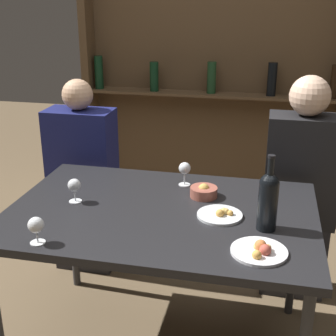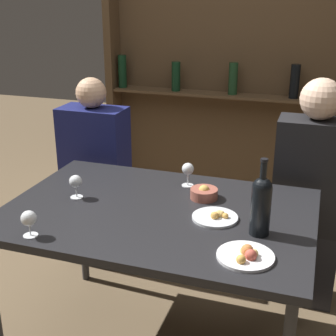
{
  "view_description": "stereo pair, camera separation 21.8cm",
  "coord_description": "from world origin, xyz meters",
  "px_view_note": "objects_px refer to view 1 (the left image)",
  "views": [
    {
      "loc": [
        0.44,
        -1.85,
        1.67
      ],
      "look_at": [
        0.0,
        0.14,
        0.91
      ],
      "focal_mm": 50.0,
      "sensor_mm": 36.0,
      "label": 1
    },
    {
      "loc": [
        0.65,
        -1.8,
        1.67
      ],
      "look_at": [
        0.0,
        0.14,
        0.91
      ],
      "focal_mm": 50.0,
      "sensor_mm": 36.0,
      "label": 2
    }
  ],
  "objects_px": {
    "snack_bowl": "(204,192)",
    "seated_person_left": "(84,183)",
    "seated_person_right": "(299,196)",
    "wine_bottle": "(268,199)",
    "wine_glass_2": "(75,186)",
    "food_plate_1": "(221,215)",
    "wine_glass_0": "(36,226)",
    "food_plate_0": "(260,250)",
    "wine_glass_1": "(185,169)"
  },
  "relations": [
    {
      "from": "wine_glass_0",
      "to": "wine_glass_1",
      "type": "xyz_separation_m",
      "value": [
        0.45,
        0.7,
        0.01
      ]
    },
    {
      "from": "wine_bottle",
      "to": "food_plate_1",
      "type": "relative_size",
      "value": 1.62
    },
    {
      "from": "seated_person_right",
      "to": "wine_bottle",
      "type": "bearing_deg",
      "value": -103.72
    },
    {
      "from": "wine_glass_2",
      "to": "seated_person_right",
      "type": "relative_size",
      "value": 0.09
    },
    {
      "from": "wine_glass_1",
      "to": "snack_bowl",
      "type": "distance_m",
      "value": 0.18
    },
    {
      "from": "wine_glass_1",
      "to": "seated_person_right",
      "type": "xyz_separation_m",
      "value": [
        0.59,
        0.34,
        -0.23
      ]
    },
    {
      "from": "wine_glass_0",
      "to": "seated_person_left",
      "type": "height_order",
      "value": "seated_person_left"
    },
    {
      "from": "snack_bowl",
      "to": "wine_bottle",
      "type": "bearing_deg",
      "value": -41.92
    },
    {
      "from": "wine_glass_2",
      "to": "seated_person_left",
      "type": "bearing_deg",
      "value": 110.05
    },
    {
      "from": "wine_glass_1",
      "to": "seated_person_right",
      "type": "bearing_deg",
      "value": 29.78
    },
    {
      "from": "wine_glass_2",
      "to": "wine_glass_0",
      "type": "bearing_deg",
      "value": -88.58
    },
    {
      "from": "wine_glass_1",
      "to": "seated_person_left",
      "type": "distance_m",
      "value": 0.82
    },
    {
      "from": "food_plate_1",
      "to": "seated_person_right",
      "type": "height_order",
      "value": "seated_person_right"
    },
    {
      "from": "wine_glass_0",
      "to": "wine_glass_2",
      "type": "bearing_deg",
      "value": 91.42
    },
    {
      "from": "wine_glass_0",
      "to": "snack_bowl",
      "type": "distance_m",
      "value": 0.81
    },
    {
      "from": "snack_bowl",
      "to": "seated_person_left",
      "type": "distance_m",
      "value": 0.96
    },
    {
      "from": "seated_person_left",
      "to": "wine_glass_1",
      "type": "bearing_deg",
      "value": -25.99
    },
    {
      "from": "wine_bottle",
      "to": "seated_person_right",
      "type": "height_order",
      "value": "seated_person_right"
    },
    {
      "from": "wine_glass_2",
      "to": "food_plate_1",
      "type": "relative_size",
      "value": 0.57
    },
    {
      "from": "snack_bowl",
      "to": "seated_person_left",
      "type": "relative_size",
      "value": 0.11
    },
    {
      "from": "snack_bowl",
      "to": "seated_person_left",
      "type": "bearing_deg",
      "value": 150.33
    },
    {
      "from": "snack_bowl",
      "to": "seated_person_right",
      "type": "height_order",
      "value": "seated_person_right"
    },
    {
      "from": "wine_glass_0",
      "to": "wine_glass_2",
      "type": "xyz_separation_m",
      "value": [
        -0.01,
        0.4,
        0.0
      ]
    },
    {
      "from": "wine_glass_0",
      "to": "wine_bottle",
      "type": "bearing_deg",
      "value": 19.74
    },
    {
      "from": "wine_bottle",
      "to": "wine_glass_2",
      "type": "height_order",
      "value": "wine_bottle"
    },
    {
      "from": "food_plate_0",
      "to": "seated_person_right",
      "type": "bearing_deg",
      "value": 78.17
    },
    {
      "from": "wine_glass_2",
      "to": "seated_person_right",
      "type": "distance_m",
      "value": 1.26
    },
    {
      "from": "food_plate_1",
      "to": "wine_bottle",
      "type": "bearing_deg",
      "value": -20.59
    },
    {
      "from": "snack_bowl",
      "to": "wine_glass_0",
      "type": "bearing_deg",
      "value": -134.42
    },
    {
      "from": "food_plate_0",
      "to": "seated_person_left",
      "type": "distance_m",
      "value": 1.46
    },
    {
      "from": "food_plate_0",
      "to": "seated_person_left",
      "type": "relative_size",
      "value": 0.18
    },
    {
      "from": "wine_bottle",
      "to": "seated_person_right",
      "type": "relative_size",
      "value": 0.25
    },
    {
      "from": "seated_person_left",
      "to": "seated_person_right",
      "type": "bearing_deg",
      "value": 0.0
    },
    {
      "from": "wine_bottle",
      "to": "snack_bowl",
      "type": "bearing_deg",
      "value": 138.08
    },
    {
      "from": "seated_person_left",
      "to": "wine_bottle",
      "type": "bearing_deg",
      "value": -33.34
    },
    {
      "from": "wine_bottle",
      "to": "snack_bowl",
      "type": "height_order",
      "value": "wine_bottle"
    },
    {
      "from": "wine_glass_2",
      "to": "seated_person_left",
      "type": "height_order",
      "value": "seated_person_left"
    },
    {
      "from": "wine_bottle",
      "to": "wine_glass_1",
      "type": "bearing_deg",
      "value": 136.66
    },
    {
      "from": "wine_glass_0",
      "to": "seated_person_left",
      "type": "bearing_deg",
      "value": 103.24
    },
    {
      "from": "wine_bottle",
      "to": "wine_glass_0",
      "type": "height_order",
      "value": "wine_bottle"
    },
    {
      "from": "wine_bottle",
      "to": "wine_glass_2",
      "type": "xyz_separation_m",
      "value": [
        -0.88,
        0.09,
        -0.06
      ]
    },
    {
      "from": "wine_bottle",
      "to": "wine_glass_0",
      "type": "relative_size",
      "value": 2.91
    },
    {
      "from": "wine_bottle",
      "to": "wine_glass_2",
      "type": "bearing_deg",
      "value": 174.39
    },
    {
      "from": "wine_bottle",
      "to": "wine_glass_0",
      "type": "xyz_separation_m",
      "value": [
        -0.87,
        -0.31,
        -0.06
      ]
    },
    {
      "from": "wine_glass_2",
      "to": "food_plate_0",
      "type": "xyz_separation_m",
      "value": [
        0.86,
        -0.29,
        -0.07
      ]
    },
    {
      "from": "wine_glass_0",
      "to": "food_plate_1",
      "type": "xyz_separation_m",
      "value": [
        0.67,
        0.38,
        -0.07
      ]
    },
    {
      "from": "food_plate_0",
      "to": "seated_person_right",
      "type": "xyz_separation_m",
      "value": [
        0.2,
        0.94,
        -0.16
      ]
    },
    {
      "from": "food_plate_0",
      "to": "wine_glass_2",
      "type": "bearing_deg",
      "value": 161.37
    },
    {
      "from": "snack_bowl",
      "to": "seated_person_right",
      "type": "bearing_deg",
      "value": 44.13
    },
    {
      "from": "food_plate_1",
      "to": "seated_person_right",
      "type": "relative_size",
      "value": 0.16
    }
  ]
}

